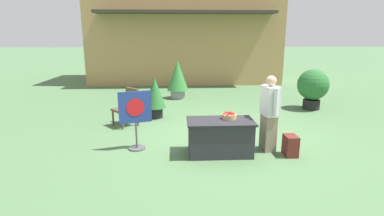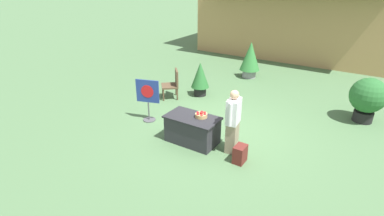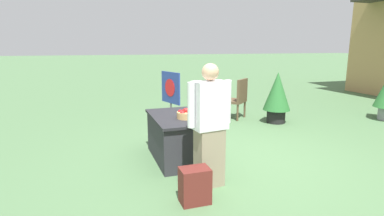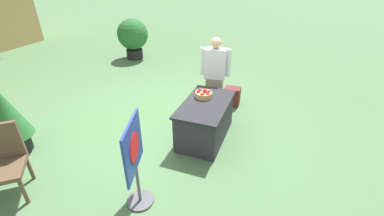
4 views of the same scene
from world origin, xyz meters
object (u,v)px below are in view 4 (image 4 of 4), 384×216
Objects in this scene: patio_chair at (0,159)px; potted_plant_near_left at (133,36)px; apple_basket at (204,94)px; display_table at (205,120)px; person_visitor at (215,76)px; poster_board at (135,161)px; backpack at (232,96)px; potted_plant_far_right at (6,117)px.

patio_chair is 0.76× the size of potted_plant_near_left.
apple_basket is at bearing 98.30° from patio_chair.
display_table is 0.85× the size of person_visitor.
poster_board is (-1.92, 0.24, -0.06)m from apple_basket.
person_visitor reaches higher than backpack.
apple_basket is at bearing 65.05° from poster_board.
display_table is 3.19× the size of backpack.
potted_plant_near_left is (5.29, 3.32, 0.05)m from poster_board.
person_visitor is at bearing -125.61° from potted_plant_near_left.
potted_plant_near_left is at bearing 104.41° from poster_board.
potted_plant_near_left is at bearing -133.49° from person_visitor.
backpack is at bearing 130.86° from person_visitor.
person_visitor reaches higher than display_table.
poster_board is (-3.13, 0.53, 0.50)m from backpack.
display_table is 4.47× the size of apple_basket.
poster_board is 2.51m from potted_plant_far_right.
person_visitor is at bearing 107.11° from patio_chair.
potted_plant_near_left reaches higher than patio_chair.
patio_chair is at bearing -39.93° from person_visitor.
poster_board is (-1.73, 0.35, 0.35)m from display_table.
patio_chair is at bearing 146.89° from backpack.
poster_board is at bearing 172.76° from apple_basket.
apple_basket is 0.23× the size of potted_plant_near_left.
poster_board is 1.86m from patio_chair.
person_visitor is 1.27× the size of poster_board.
apple_basket is 0.30× the size of patio_chair.
display_table is at bearing 60.92° from poster_board.
potted_plant_near_left reaches higher than poster_board.
backpack is at bearing 106.06° from patio_chair.
potted_plant_far_right is (0.23, 2.50, -0.04)m from poster_board.
potted_plant_near_left reaches higher than apple_basket.
poster_board reaches higher than apple_basket.
poster_board is 0.95× the size of potted_plant_near_left.
apple_basket is 0.84m from person_visitor.
poster_board is at bearing 62.83° from patio_chair.
apple_basket reaches higher than display_table.
patio_chair is at bearing -133.43° from potted_plant_far_right.
patio_chair is at bearing 139.12° from apple_basket.
backpack is (1.21, -0.28, -0.56)m from apple_basket.
apple_basket is 0.25× the size of potted_plant_far_right.
potted_plant_far_right reaches higher than patio_chair.
poster_board reaches higher than patio_chair.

